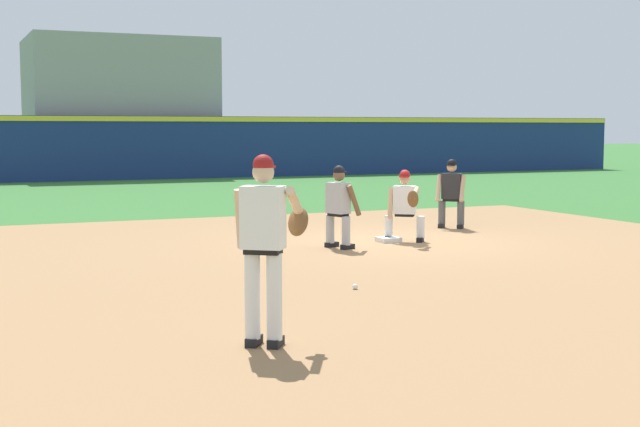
% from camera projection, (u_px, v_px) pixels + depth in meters
% --- Properties ---
extents(ground_plane, '(160.00, 160.00, 0.00)m').
position_uv_depth(ground_plane, '(388.00, 242.00, 16.51)').
color(ground_plane, '#336B2D').
extents(infield_dirt_patch, '(18.00, 18.00, 0.01)m').
position_uv_depth(infield_dirt_patch, '(346.00, 278.00, 12.55)').
color(infield_dirt_patch, '#9E754C').
rests_on(infield_dirt_patch, ground).
extents(first_base_bag, '(0.38, 0.38, 0.09)m').
position_uv_depth(first_base_bag, '(388.00, 240.00, 16.50)').
color(first_base_bag, white).
rests_on(first_base_bag, ground).
extents(baseball, '(0.07, 0.07, 0.07)m').
position_uv_depth(baseball, '(355.00, 287.00, 11.65)').
color(baseball, white).
rests_on(baseball, ground).
extents(pitcher, '(0.85, 0.55, 1.86)m').
position_uv_depth(pitcher, '(266.00, 238.00, 8.52)').
color(pitcher, black).
rests_on(pitcher, ground).
extents(first_baseman, '(0.72, 1.09, 1.34)m').
position_uv_depth(first_baseman, '(405.00, 203.00, 16.45)').
color(first_baseman, black).
rests_on(first_baseman, ground).
extents(baserunner, '(0.57, 0.67, 1.46)m').
position_uv_depth(baserunner, '(339.00, 203.00, 15.56)').
color(baserunner, black).
rests_on(baserunner, ground).
extents(umpire, '(0.68, 0.66, 1.46)m').
position_uv_depth(umpire, '(451.00, 191.00, 18.72)').
color(umpire, black).
rests_on(umpire, ground).
extents(outfield_wall, '(48.00, 0.54, 2.60)m').
position_uv_depth(outfield_wall, '(137.00, 146.00, 36.46)').
color(outfield_wall, navy).
rests_on(outfield_wall, ground).
extents(stadium_seating_block, '(7.78, 5.90, 6.00)m').
position_uv_depth(stadium_seating_block, '(119.00, 107.00, 39.73)').
color(stadium_seating_block, gray).
rests_on(stadium_seating_block, ground).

